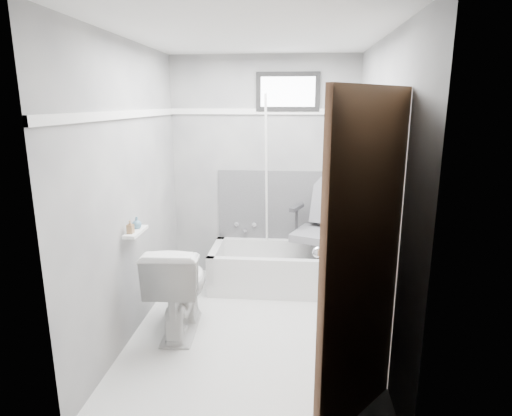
# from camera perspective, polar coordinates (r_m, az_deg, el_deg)

# --- Properties ---
(floor) EXTENTS (2.60, 2.60, 0.00)m
(floor) POSITION_cam_1_polar(r_m,az_deg,el_deg) (3.84, -0.48, -15.92)
(floor) COLOR white
(floor) RESTS_ON ground
(ceiling) EXTENTS (2.60, 2.60, 0.00)m
(ceiling) POSITION_cam_1_polar(r_m,az_deg,el_deg) (3.37, -0.56, 22.23)
(ceiling) COLOR silver
(ceiling) RESTS_ON floor
(wall_back) EXTENTS (2.00, 0.02, 2.40)m
(wall_back) POSITION_cam_1_polar(r_m,az_deg,el_deg) (4.69, 1.02, 5.15)
(wall_back) COLOR slate
(wall_back) RESTS_ON floor
(wall_front) EXTENTS (2.00, 0.02, 2.40)m
(wall_front) POSITION_cam_1_polar(r_m,az_deg,el_deg) (2.17, -3.84, -5.27)
(wall_front) COLOR slate
(wall_front) RESTS_ON floor
(wall_left) EXTENTS (0.02, 2.60, 2.40)m
(wall_left) POSITION_cam_1_polar(r_m,az_deg,el_deg) (3.64, -16.38, 2.07)
(wall_left) COLOR slate
(wall_left) RESTS_ON floor
(wall_right) EXTENTS (0.02, 2.60, 2.40)m
(wall_right) POSITION_cam_1_polar(r_m,az_deg,el_deg) (3.46, 16.20, 1.49)
(wall_right) COLOR slate
(wall_right) RESTS_ON floor
(bathtub) EXTENTS (1.50, 0.70, 0.42)m
(bathtub) POSITION_cam_1_polar(r_m,az_deg,el_deg) (4.58, 3.54, -7.96)
(bathtub) COLOR silver
(bathtub) RESTS_ON floor
(office_chair) EXTENTS (0.79, 0.79, 1.06)m
(office_chair) POSITION_cam_1_polar(r_m,az_deg,el_deg) (4.49, 8.60, -2.63)
(office_chair) COLOR slate
(office_chair) RESTS_ON bathtub
(toilet) EXTENTS (0.49, 0.83, 0.79)m
(toilet) POSITION_cam_1_polar(r_m,az_deg,el_deg) (3.73, -10.22, -10.32)
(toilet) COLOR white
(toilet) RESTS_ON floor
(door) EXTENTS (0.78, 0.78, 2.00)m
(door) POSITION_cam_1_polar(r_m,az_deg,el_deg) (2.33, 21.32, -10.11)
(door) COLOR #55311F
(door) RESTS_ON floor
(window) EXTENTS (0.66, 0.04, 0.40)m
(window) POSITION_cam_1_polar(r_m,az_deg,el_deg) (4.61, 4.27, 15.20)
(window) COLOR black
(window) RESTS_ON wall_back
(backerboard) EXTENTS (1.50, 0.02, 0.78)m
(backerboard) POSITION_cam_1_polar(r_m,az_deg,el_deg) (4.74, 4.01, 0.30)
(backerboard) COLOR #4C4C4F
(backerboard) RESTS_ON wall_back
(trim_back) EXTENTS (2.00, 0.02, 0.06)m
(trim_back) POSITION_cam_1_polar(r_m,az_deg,el_deg) (4.62, 1.04, 12.75)
(trim_back) COLOR white
(trim_back) RESTS_ON wall_back
(trim_left) EXTENTS (0.02, 2.60, 0.06)m
(trim_left) POSITION_cam_1_polar(r_m,az_deg,el_deg) (3.57, -16.86, 11.85)
(trim_left) COLOR white
(trim_left) RESTS_ON wall_left
(pole) EXTENTS (0.02, 0.48, 1.90)m
(pole) POSITION_cam_1_polar(r_m,az_deg,el_deg) (4.47, 1.41, 2.78)
(pole) COLOR white
(pole) RESTS_ON bathtub
(shelf) EXTENTS (0.10, 0.32, 0.02)m
(shelf) POSITION_cam_1_polar(r_m,az_deg,el_deg) (3.57, -15.74, -3.07)
(shelf) COLOR white
(shelf) RESTS_ON wall_left
(soap_bottle_a) EXTENTS (0.05, 0.05, 0.11)m
(soap_bottle_a) POSITION_cam_1_polar(r_m,az_deg,el_deg) (3.49, -16.42, -2.41)
(soap_bottle_a) COLOR #98744C
(soap_bottle_a) RESTS_ON shelf
(soap_bottle_b) EXTENTS (0.11, 0.11, 0.10)m
(soap_bottle_b) POSITION_cam_1_polar(r_m,az_deg,el_deg) (3.62, -15.62, -1.89)
(soap_bottle_b) COLOR teal
(soap_bottle_b) RESTS_ON shelf
(faucet) EXTENTS (0.26, 0.10, 0.16)m
(faucet) POSITION_cam_1_polar(r_m,az_deg,el_deg) (4.82, -1.41, -2.54)
(faucet) COLOR silver
(faucet) RESTS_ON wall_back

